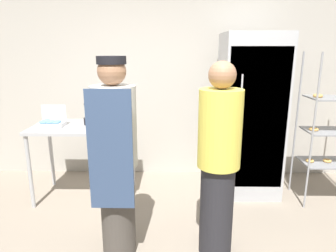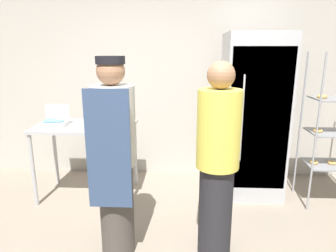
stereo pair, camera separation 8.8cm
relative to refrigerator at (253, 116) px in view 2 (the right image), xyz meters
name	(u,v)px [view 2 (the right image)]	position (x,y,z in m)	size (l,w,h in m)	color
back_wall	(182,80)	(-0.86, 0.60, 0.38)	(6.40, 0.12, 2.70)	#B7B2A8
refrigerator	(253,116)	(0.00, 0.00, 0.00)	(0.72, 0.74, 1.95)	#ADAFB5
baking_rack	(336,132)	(0.89, -0.24, -0.12)	(0.65, 0.47, 1.73)	#93969B
prep_counter	(86,133)	(-1.99, -0.21, -0.18)	(1.15, 0.68, 0.89)	#ADAFB5
donut_box	(55,122)	(-2.33, -0.27, -0.03)	(0.29, 0.19, 0.24)	white
blender_pitcher	(92,115)	(-1.92, -0.16, 0.03)	(0.14, 0.14, 0.25)	black
binder_stack	(106,124)	(-1.71, -0.36, -0.03)	(0.33, 0.24, 0.10)	silver
person_baker	(114,157)	(-1.40, -1.27, -0.09)	(0.36, 0.38, 1.71)	#47423D
person_customer	(217,162)	(-0.55, -1.24, -0.12)	(0.35, 0.35, 1.67)	#232328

